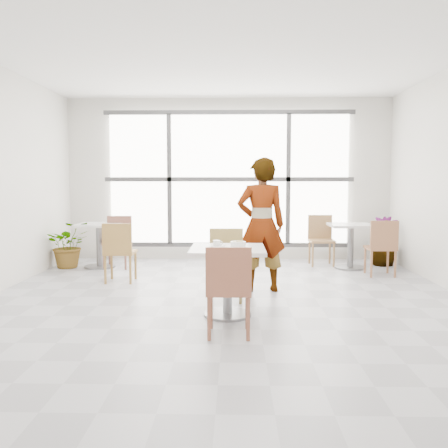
{
  "coord_description": "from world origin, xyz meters",
  "views": [
    {
      "loc": [
        0.12,
        -5.54,
        1.47
      ],
      "look_at": [
        0.0,
        -0.3,
        1.0
      ],
      "focal_mm": 38.72,
      "sensor_mm": 36.0,
      "label": 1
    }
  ],
  "objects_px": {
    "chair_far": "(226,259)",
    "bg_table_left": "(99,239)",
    "plant_right": "(383,241)",
    "coffee_cup": "(217,244)",
    "person": "(261,225)",
    "bg_table_right": "(351,240)",
    "bg_chair_left_near": "(119,248)",
    "plant_left": "(69,245)",
    "main_table": "(228,269)",
    "bg_chair_left_far": "(118,238)",
    "bg_chair_right_far": "(321,236)",
    "bg_chair_right_near": "(382,244)",
    "chair_near": "(229,285)",
    "oatmeal_bowl": "(238,245)"
  },
  "relations": [
    {
      "from": "bg_chair_right_near",
      "to": "bg_chair_right_far",
      "type": "relative_size",
      "value": 1.0
    },
    {
      "from": "chair_far",
      "to": "coffee_cup",
      "type": "height_order",
      "value": "chair_far"
    },
    {
      "from": "chair_near",
      "to": "person",
      "type": "bearing_deg",
      "value": -101.8
    },
    {
      "from": "oatmeal_bowl",
      "to": "bg_table_left",
      "type": "distance_m",
      "value": 3.84
    },
    {
      "from": "bg_table_right",
      "to": "chair_far",
      "type": "bearing_deg",
      "value": -133.85
    },
    {
      "from": "main_table",
      "to": "chair_near",
      "type": "distance_m",
      "value": 0.73
    },
    {
      "from": "bg_chair_right_near",
      "to": "bg_chair_right_far",
      "type": "bearing_deg",
      "value": -54.44
    },
    {
      "from": "chair_far",
      "to": "bg_chair_left_near",
      "type": "distance_m",
      "value": 1.8
    },
    {
      "from": "person",
      "to": "bg_table_right",
      "type": "distance_m",
      "value": 2.37
    },
    {
      "from": "chair_far",
      "to": "bg_table_left",
      "type": "xyz_separation_m",
      "value": [
        -2.2,
        2.13,
        -0.01
      ]
    },
    {
      "from": "chair_far",
      "to": "person",
      "type": "xyz_separation_m",
      "value": [
        0.46,
        0.43,
        0.39
      ]
    },
    {
      "from": "main_table",
      "to": "bg_table_right",
      "type": "distance_m",
      "value": 3.55
    },
    {
      "from": "bg_table_left",
      "to": "bg_chair_right_far",
      "type": "height_order",
      "value": "bg_chair_right_far"
    },
    {
      "from": "person",
      "to": "bg_table_right",
      "type": "xyz_separation_m",
      "value": [
        1.59,
        1.71,
        -0.4
      ]
    },
    {
      "from": "bg_chair_left_near",
      "to": "bg_chair_right_near",
      "type": "bearing_deg",
      "value": -172.02
    },
    {
      "from": "coffee_cup",
      "to": "bg_table_left",
      "type": "height_order",
      "value": "coffee_cup"
    },
    {
      "from": "main_table",
      "to": "plant_right",
      "type": "xyz_separation_m",
      "value": [
        2.66,
        3.23,
        -0.1
      ]
    },
    {
      "from": "chair_far",
      "to": "plant_left",
      "type": "bearing_deg",
      "value": 142.17
    },
    {
      "from": "chair_far",
      "to": "plant_right",
      "type": "bearing_deg",
      "value": 42.28
    },
    {
      "from": "chair_near",
      "to": "coffee_cup",
      "type": "xyz_separation_m",
      "value": [
        -0.14,
        0.83,
        0.28
      ]
    },
    {
      "from": "bg_table_right",
      "to": "plant_right",
      "type": "distance_m",
      "value": 0.71
    },
    {
      "from": "chair_near",
      "to": "plant_left",
      "type": "relative_size",
      "value": 1.11
    },
    {
      "from": "bg_table_left",
      "to": "plant_right",
      "type": "bearing_deg",
      "value": 3.71
    },
    {
      "from": "main_table",
      "to": "bg_chair_right_near",
      "type": "relative_size",
      "value": 0.92
    },
    {
      "from": "coffee_cup",
      "to": "bg_table_right",
      "type": "xyz_separation_m",
      "value": [
        2.14,
        2.82,
        -0.29
      ]
    },
    {
      "from": "bg_table_left",
      "to": "plant_left",
      "type": "height_order",
      "value": "plant_left"
    },
    {
      "from": "bg_chair_left_near",
      "to": "plant_left",
      "type": "bearing_deg",
      "value": -46.27
    },
    {
      "from": "chair_near",
      "to": "chair_far",
      "type": "height_order",
      "value": "same"
    },
    {
      "from": "bg_chair_left_near",
      "to": "bg_chair_left_far",
      "type": "distance_m",
      "value": 1.32
    },
    {
      "from": "bg_table_left",
      "to": "bg_chair_left_far",
      "type": "distance_m",
      "value": 0.32
    },
    {
      "from": "main_table",
      "to": "bg_table_left",
      "type": "bearing_deg",
      "value": 127.41
    },
    {
      "from": "bg_table_right",
      "to": "bg_table_left",
      "type": "bearing_deg",
      "value": -179.93
    },
    {
      "from": "bg_chair_left_near",
      "to": "plant_left",
      "type": "relative_size",
      "value": 1.11
    },
    {
      "from": "plant_right",
      "to": "coffee_cup",
      "type": "bearing_deg",
      "value": -131.59
    },
    {
      "from": "person",
      "to": "bg_chair_left_far",
      "type": "xyz_separation_m",
      "value": [
        -2.34,
        1.75,
        -0.39
      ]
    },
    {
      "from": "bg_chair_right_near",
      "to": "plant_left",
      "type": "relative_size",
      "value": 1.11
    },
    {
      "from": "chair_near",
      "to": "bg_chair_left_near",
      "type": "xyz_separation_m",
      "value": [
        -1.61,
        2.41,
        0.0
      ]
    },
    {
      "from": "chair_near",
      "to": "bg_table_left",
      "type": "distance_m",
      "value": 4.28
    },
    {
      "from": "main_table",
      "to": "coffee_cup",
      "type": "relative_size",
      "value": 5.03
    },
    {
      "from": "bg_chair_left_far",
      "to": "bg_chair_right_far",
      "type": "xyz_separation_m",
      "value": [
        3.5,
        0.32,
        0.0
      ]
    },
    {
      "from": "bg_table_right",
      "to": "person",
      "type": "bearing_deg",
      "value": -133.05
    },
    {
      "from": "bg_chair_right_far",
      "to": "plant_right",
      "type": "xyz_separation_m",
      "value": [
        1.07,
        -0.06,
        -0.08
      ]
    },
    {
      "from": "person",
      "to": "plant_left",
      "type": "bearing_deg",
      "value": -35.48
    },
    {
      "from": "bg_table_right",
      "to": "bg_chair_left_far",
      "type": "distance_m",
      "value": 3.94
    },
    {
      "from": "chair_near",
      "to": "bg_chair_left_near",
      "type": "height_order",
      "value": "same"
    },
    {
      "from": "oatmeal_bowl",
      "to": "bg_table_left",
      "type": "bearing_deg",
      "value": 127.73
    },
    {
      "from": "main_table",
      "to": "oatmeal_bowl",
      "type": "height_order",
      "value": "oatmeal_bowl"
    },
    {
      "from": "chair_near",
      "to": "plant_left",
      "type": "xyz_separation_m",
      "value": [
        -2.76,
        3.62,
        -0.11
      ]
    },
    {
      "from": "plant_left",
      "to": "plant_right",
      "type": "height_order",
      "value": "plant_right"
    },
    {
      "from": "plant_left",
      "to": "chair_far",
      "type": "bearing_deg",
      "value": -37.83
    }
  ]
}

